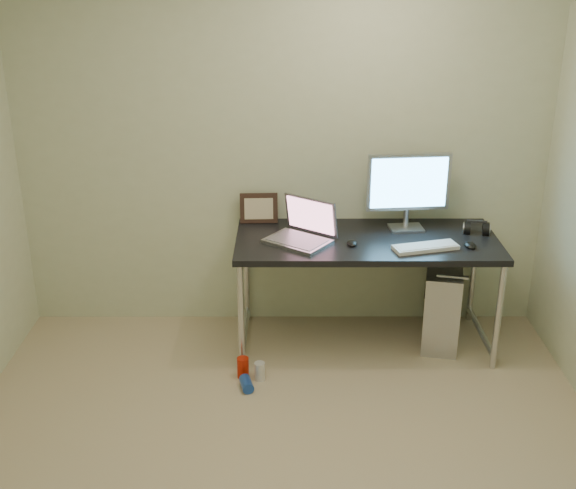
# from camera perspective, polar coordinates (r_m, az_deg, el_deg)

# --- Properties ---
(floor) EXTENTS (3.50, 3.50, 0.00)m
(floor) POSITION_cam_1_polar(r_m,az_deg,el_deg) (3.75, -0.55, -18.32)
(floor) COLOR tan
(floor) RESTS_ON ground
(wall_back) EXTENTS (3.50, 0.02, 2.50)m
(wall_back) POSITION_cam_1_polar(r_m,az_deg,el_deg) (4.75, -0.44, 7.73)
(wall_back) COLOR beige
(wall_back) RESTS_ON ground
(desk) EXTENTS (1.66, 0.73, 0.75)m
(desk) POSITION_cam_1_polar(r_m,az_deg,el_deg) (4.62, 6.21, -0.38)
(desk) COLOR black
(desk) RESTS_ON ground
(tower_computer) EXTENTS (0.33, 0.55, 0.58)m
(tower_computer) POSITION_cam_1_polar(r_m,az_deg,el_deg) (4.90, 12.06, -4.54)
(tower_computer) COLOR #B5B4B9
(tower_computer) RESTS_ON ground
(cable_a) EXTENTS (0.01, 0.16, 0.69)m
(cable_a) POSITION_cam_1_polar(r_m,az_deg,el_deg) (5.08, 11.03, -1.88)
(cable_a) COLOR black
(cable_a) RESTS_ON ground
(cable_b) EXTENTS (0.02, 0.11, 0.71)m
(cable_b) POSITION_cam_1_polar(r_m,az_deg,el_deg) (5.09, 12.05, -2.17)
(cable_b) COLOR black
(cable_b) RESTS_ON ground
(can_red) EXTENTS (0.10, 0.10, 0.13)m
(can_red) POSITION_cam_1_polar(r_m,az_deg,el_deg) (4.49, -3.58, -9.68)
(can_red) COLOR #B91D08
(can_red) RESTS_ON ground
(can_white) EXTENTS (0.07, 0.07, 0.12)m
(can_white) POSITION_cam_1_polar(r_m,az_deg,el_deg) (4.47, -2.25, -9.97)
(can_white) COLOR silver
(can_white) RESTS_ON ground
(can_blue) EXTENTS (0.10, 0.14, 0.07)m
(can_blue) POSITION_cam_1_polar(r_m,az_deg,el_deg) (4.40, -3.30, -10.94)
(can_blue) COLOR #1C42A1
(can_blue) RESTS_ON ground
(laptop) EXTENTS (0.48, 0.47, 0.26)m
(laptop) POSITION_cam_1_polar(r_m,az_deg,el_deg) (4.51, 1.17, 1.07)
(laptop) COLOR #A5A6AC
(laptop) RESTS_ON desk
(monitor) EXTENTS (0.54, 0.18, 0.50)m
(monitor) POSITION_cam_1_polar(r_m,az_deg,el_deg) (4.69, 9.50, 4.61)
(monitor) COLOR #A5A6AC
(monitor) RESTS_ON desk
(keyboard) EXTENTS (0.42, 0.23, 0.02)m
(keyboard) POSITION_cam_1_polar(r_m,az_deg,el_deg) (4.47, 10.81, -0.21)
(keyboard) COLOR silver
(keyboard) RESTS_ON desk
(mouse_right) EXTENTS (0.08, 0.11, 0.04)m
(mouse_right) POSITION_cam_1_polar(r_m,az_deg,el_deg) (4.56, 14.19, 0.04)
(mouse_right) COLOR black
(mouse_right) RESTS_ON desk
(mouse_left) EXTENTS (0.07, 0.10, 0.03)m
(mouse_left) POSITION_cam_1_polar(r_m,az_deg,el_deg) (4.47, 5.07, 0.19)
(mouse_left) COLOR black
(mouse_left) RESTS_ON desk
(headphones) EXTENTS (0.18, 0.10, 0.11)m
(headphones) POSITION_cam_1_polar(r_m,az_deg,el_deg) (4.79, 14.66, 1.21)
(headphones) COLOR black
(headphones) RESTS_ON desk
(picture_frame) EXTENTS (0.25, 0.08, 0.20)m
(picture_frame) POSITION_cam_1_polar(r_m,az_deg,el_deg) (4.80, -2.32, 2.89)
(picture_frame) COLOR black
(picture_frame) RESTS_ON desk
(webcam) EXTENTS (0.05, 0.04, 0.13)m
(webcam) POSITION_cam_1_polar(r_m,az_deg,el_deg) (4.80, 0.63, 2.84)
(webcam) COLOR silver
(webcam) RESTS_ON desk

